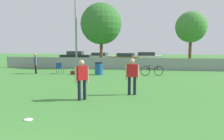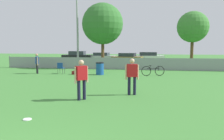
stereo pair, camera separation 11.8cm
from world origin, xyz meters
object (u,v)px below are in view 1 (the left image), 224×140
(spectator_in_blue, at_px, (36,62))
(tree_far_right, at_px, (191,27))
(bicycle_sideline, at_px, (152,71))
(parked_car_white, at_px, (146,57))
(folding_chair_sideline, at_px, (60,67))
(parked_car_tan, at_px, (126,58))
(parked_car_silver, at_px, (100,57))
(player_thrower_red, at_px, (132,74))
(light_pole, at_px, (76,18))
(trash_bin, at_px, (99,68))
(gear_bag_sideline, at_px, (75,73))
(parked_car_dark, at_px, (75,56))
(player_defender_red, at_px, (82,77))
(tree_near_pole, at_px, (101,24))
(frisbee_disc, at_px, (28,120))

(spectator_in_blue, bearing_deg, tree_far_right, -94.68)
(bicycle_sideline, relative_size, parked_car_white, 0.36)
(folding_chair_sideline, height_order, parked_car_white, parked_car_white)
(parked_car_tan, bearing_deg, parked_car_silver, 151.36)
(player_thrower_red, relative_size, parked_car_white, 0.34)
(light_pole, relative_size, trash_bin, 9.00)
(spectator_in_blue, bearing_deg, gear_bag_sideline, -126.65)
(gear_bag_sideline, distance_m, parked_car_tan, 13.02)
(player_thrower_red, bearing_deg, parked_car_white, 75.28)
(tree_far_right, relative_size, gear_bag_sideline, 10.03)
(folding_chair_sideline, relative_size, parked_car_dark, 0.20)
(player_defender_red, relative_size, parked_car_silver, 0.38)
(trash_bin, xyz_separation_m, gear_bag_sideline, (-1.86, -0.17, -0.35))
(trash_bin, distance_m, parked_car_silver, 16.08)
(folding_chair_sideline, distance_m, parked_car_tan, 13.15)
(light_pole, height_order, parked_car_silver, light_pole)
(player_defender_red, xyz_separation_m, parked_car_dark, (-8.05, 23.17, -0.23))
(tree_far_right, distance_m, player_defender_red, 17.64)
(spectator_in_blue, height_order, parked_car_dark, spectator_in_blue)
(light_pole, height_order, parked_car_dark, light_pole)
(bicycle_sideline, height_order, parked_car_white, parked_car_white)
(spectator_in_blue, distance_m, parked_car_tan, 14.01)
(folding_chair_sideline, distance_m, parked_car_silver, 15.70)
(light_pole, bearing_deg, player_thrower_red, -61.79)
(trash_bin, distance_m, parked_car_tan, 12.59)
(parked_car_tan, bearing_deg, parked_car_white, 56.08)
(player_defender_red, distance_m, parked_car_dark, 24.53)
(player_thrower_red, bearing_deg, folding_chair_sideline, 119.24)
(tree_far_right, relative_size, player_defender_red, 3.60)
(tree_far_right, distance_m, folding_chair_sideline, 14.25)
(tree_near_pole, distance_m, gear_bag_sideline, 7.74)
(tree_far_right, xyz_separation_m, parked_car_tan, (-7.26, 4.57, -3.49))
(spectator_in_blue, distance_m, folding_chair_sideline, 1.94)
(frisbee_disc, bearing_deg, parked_car_white, 82.91)
(player_defender_red, bearing_deg, parked_car_tan, 44.26)
(tree_far_right, bearing_deg, player_thrower_red, -109.31)
(frisbee_disc, relative_size, bicycle_sideline, 0.15)
(spectator_in_blue, xyz_separation_m, folding_chair_sideline, (1.89, 0.19, -0.40))
(bicycle_sideline, xyz_separation_m, parked_car_silver, (-7.35, 15.70, 0.26))
(frisbee_disc, height_order, parked_car_white, parked_car_white)
(frisbee_disc, height_order, parked_car_tan, parked_car_tan)
(frisbee_disc, bearing_deg, bicycle_sideline, 70.29)
(player_defender_red, distance_m, spectator_in_blue, 9.85)
(spectator_in_blue, bearing_deg, trash_bin, -124.67)
(tree_near_pole, bearing_deg, spectator_in_blue, -121.79)
(tree_near_pole, xyz_separation_m, parked_car_tan, (1.94, 6.35, -3.80))
(folding_chair_sideline, bearing_deg, parked_car_silver, -88.57)
(player_thrower_red, height_order, parked_car_white, player_thrower_red)
(tree_near_pole, distance_m, parked_car_silver, 10.50)
(light_pole, xyz_separation_m, frisbee_disc, (3.91, -16.23, -5.02))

